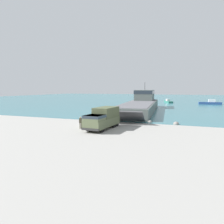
% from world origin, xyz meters
% --- Properties ---
extents(ground_plane, '(240.00, 240.00, 0.00)m').
position_xyz_m(ground_plane, '(0.00, 0.00, 0.00)').
color(ground_plane, gray).
extents(water_surface, '(240.00, 180.00, 0.01)m').
position_xyz_m(water_surface, '(0.00, 94.01, 0.00)').
color(water_surface, '#336B75').
rests_on(water_surface, ground_plane).
extents(landing_craft, '(11.61, 40.78, 7.95)m').
position_xyz_m(landing_craft, '(1.79, 26.33, 1.96)').
color(landing_craft, '#56605B').
rests_on(landing_craft, ground_plane).
extents(military_truck, '(3.03, 7.82, 3.18)m').
position_xyz_m(military_truck, '(2.80, -3.23, 1.62)').
color(military_truck, '#566042').
rests_on(military_truck, ground_plane).
extents(soldier_on_ramp, '(0.50, 0.42, 1.83)m').
position_xyz_m(soldier_on_ramp, '(-0.40, -4.39, 1.07)').
color(soldier_on_ramp, '#4C4738').
rests_on(soldier_on_ramp, ground_plane).
extents(moored_boat_a, '(8.19, 2.38, 1.95)m').
position_xyz_m(moored_boat_a, '(21.38, 56.83, 0.65)').
color(moored_boat_a, navy).
rests_on(moored_boat_a, ground_plane).
extents(moored_boat_b, '(4.44, 6.88, 1.58)m').
position_xyz_m(moored_boat_b, '(5.36, 61.50, 0.52)').
color(moored_boat_b, '#2D7060').
rests_on(moored_boat_b, ground_plane).
extents(mooring_bollard, '(0.30, 0.30, 0.84)m').
position_xyz_m(mooring_bollard, '(-1.85, 2.28, 0.46)').
color(mooring_bollard, '#333338').
rests_on(mooring_bollard, ground_plane).
extents(shoreline_rock_a, '(0.72, 0.72, 0.72)m').
position_xyz_m(shoreline_rock_a, '(8.31, 5.45, 0.00)').
color(shoreline_rock_a, gray).
rests_on(shoreline_rock_a, ground_plane).
extents(shoreline_rock_b, '(0.99, 0.99, 0.99)m').
position_xyz_m(shoreline_rock_b, '(12.89, 4.71, 0.00)').
color(shoreline_rock_b, gray).
rests_on(shoreline_rock_b, ground_plane).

